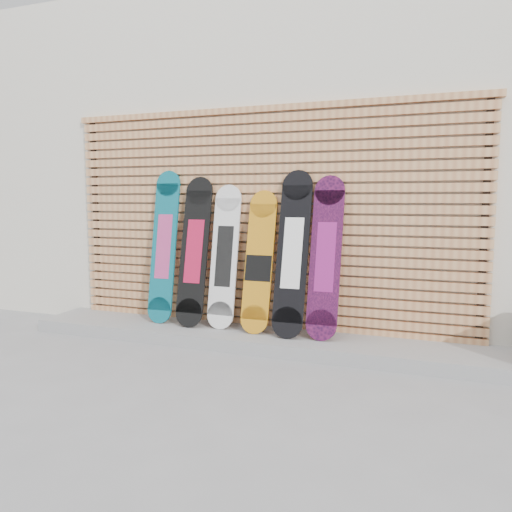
# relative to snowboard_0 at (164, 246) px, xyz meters

# --- Properties ---
(ground) EXTENTS (80.00, 80.00, 0.00)m
(ground) POSITION_rel_snowboard_0_xyz_m (1.18, -0.79, -0.90)
(ground) COLOR gray
(ground) RESTS_ON ground
(building) EXTENTS (12.00, 5.00, 3.60)m
(building) POSITION_rel_snowboard_0_xyz_m (1.68, 2.71, 0.90)
(building) COLOR beige
(building) RESTS_ON ground
(concrete_step) EXTENTS (4.60, 0.70, 0.12)m
(concrete_step) POSITION_rel_snowboard_0_xyz_m (1.03, -0.11, -0.84)
(concrete_step) COLOR gray
(concrete_step) RESTS_ON ground
(slat_wall) EXTENTS (4.26, 0.08, 2.29)m
(slat_wall) POSITION_rel_snowboard_0_xyz_m (1.03, 0.18, 0.30)
(slat_wall) COLOR tan
(slat_wall) RESTS_ON ground
(snowboard_0) EXTENTS (0.27, 0.30, 1.57)m
(snowboard_0) POSITION_rel_snowboard_0_xyz_m (0.00, 0.00, 0.00)
(snowboard_0) COLOR #0B5E6E
(snowboard_0) RESTS_ON concrete_step
(snowboard_1) EXTENTS (0.29, 0.35, 1.50)m
(snowboard_1) POSITION_rel_snowboard_0_xyz_m (0.37, -0.03, -0.03)
(snowboard_1) COLOR black
(snowboard_1) RESTS_ON concrete_step
(snowboard_2) EXTENTS (0.27, 0.30, 1.42)m
(snowboard_2) POSITION_rel_snowboard_0_xyz_m (0.68, 0.00, -0.08)
(snowboard_2) COLOR silver
(snowboard_2) RESTS_ON concrete_step
(snowboard_3) EXTENTS (0.28, 0.35, 1.36)m
(snowboard_3) POSITION_rel_snowboard_0_xyz_m (1.06, -0.03, -0.11)
(snowboard_3) COLOR orange
(snowboard_3) RESTS_ON concrete_step
(snowboard_4) EXTENTS (0.30, 0.40, 1.55)m
(snowboard_4) POSITION_rel_snowboard_0_xyz_m (1.40, -0.05, -0.01)
(snowboard_4) COLOR black
(snowboard_4) RESTS_ON concrete_step
(snowboard_5) EXTENTS (0.29, 0.36, 1.50)m
(snowboard_5) POSITION_rel_snowboard_0_xyz_m (1.71, -0.03, -0.04)
(snowboard_5) COLOR black
(snowboard_5) RESTS_ON concrete_step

